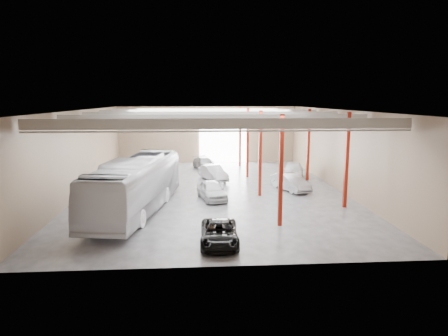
{
  "coord_description": "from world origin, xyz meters",
  "views": [
    {
      "loc": [
        -1.42,
        -33.94,
        7.88
      ],
      "look_at": [
        0.9,
        -1.12,
        2.2
      ],
      "focal_mm": 32.0,
      "sensor_mm": 36.0,
      "label": 1
    }
  ],
  "objects": [
    {
      "name": "car_right_near",
      "position": [
        6.79,
        -0.33,
        0.73
      ],
      "size": [
        2.97,
        4.72,
        1.47
      ],
      "primitive_type": "imported",
      "rotation": [
        0.0,
        0.0,
        0.35
      ],
      "color": "#A6A6AB",
      "rests_on": "ground"
    },
    {
      "name": "car_row_c",
      "position": [
        -0.45,
        10.79,
        0.67
      ],
      "size": [
        3.14,
        4.95,
        1.34
      ],
      "primitive_type": "imported",
      "rotation": [
        0.0,
        0.0,
        0.3
      ],
      "color": "slate",
      "rests_on": "ground"
    },
    {
      "name": "coach_bus",
      "position": [
        -5.66,
        -6.07,
        1.91
      ],
      "size": [
        5.51,
        14.09,
        3.83
      ],
      "primitive_type": "imported",
      "rotation": [
        0.0,
        0.0,
        -0.17
      ],
      "color": "silver",
      "rests_on": "ground"
    },
    {
      "name": "car_row_a",
      "position": [
        -0.21,
        -3.0,
        0.74
      ],
      "size": [
        2.69,
        4.61,
        1.47
      ],
      "primitive_type": "imported",
      "rotation": [
        0.0,
        0.0,
        0.23
      ],
      "color": "silver",
      "rests_on": "ground"
    },
    {
      "name": "depot_shell",
      "position": [
        0.13,
        0.48,
        4.98
      ],
      "size": [
        22.12,
        32.12,
        7.06
      ],
      "color": "#424246",
      "rests_on": "ground"
    },
    {
      "name": "car_right_far",
      "position": [
        8.3,
        4.87,
        0.82
      ],
      "size": [
        3.14,
        5.17,
        1.65
      ],
      "primitive_type": "imported",
      "rotation": [
        0.0,
        0.0,
        -0.26
      ],
      "color": "white",
      "rests_on": "ground"
    },
    {
      "name": "car_row_b",
      "position": [
        0.23,
        4.5,
        0.74
      ],
      "size": [
        2.94,
        4.74,
        1.47
      ],
      "primitive_type": "imported",
      "rotation": [
        0.0,
        0.0,
        0.34
      ],
      "color": "#A8A7AC",
      "rests_on": "ground"
    },
    {
      "name": "black_sedan",
      "position": [
        -0.2,
        -13.0,
        0.62
      ],
      "size": [
        2.2,
        4.5,
        1.23
      ],
      "primitive_type": "imported",
      "rotation": [
        0.0,
        0.0,
        -0.03
      ],
      "color": "black",
      "rests_on": "ground"
    }
  ]
}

